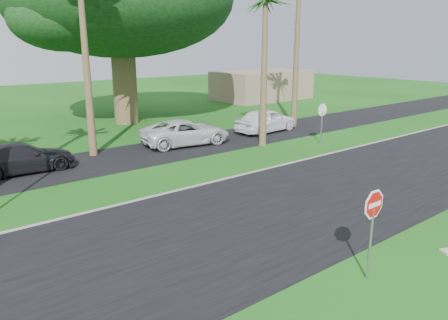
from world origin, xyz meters
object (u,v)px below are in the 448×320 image
object	(u,v)px
stop_sign_near	(373,216)
car_minivan	(186,133)
car_pickup	(266,120)
car_dark	(21,158)
stop_sign_far	(322,115)

from	to	relation	value
stop_sign_near	car_minivan	bearing A→B (deg)	72.84
stop_sign_near	car_pickup	world-z (taller)	stop_sign_near
stop_sign_near	car_dark	bearing A→B (deg)	105.59
stop_sign_far	car_dark	xyz separation A→B (m)	(-15.95, 4.95, -1.07)
car_minivan	car_pickup	size ratio (longest dim) A/B	1.13
stop_sign_near	stop_sign_far	size ratio (longest dim) A/B	1.00
car_minivan	car_dark	bearing A→B (deg)	98.86
car_minivan	car_pickup	world-z (taller)	car_pickup
stop_sign_near	stop_sign_far	bearing A→B (deg)	43.73
stop_sign_near	car_dark	world-z (taller)	stop_sign_near
car_pickup	stop_sign_near	bearing A→B (deg)	138.77
car_dark	stop_sign_near	bearing A→B (deg)	-163.33
car_dark	car_pickup	distance (m)	15.83
stop_sign_far	car_dark	world-z (taller)	stop_sign_far
stop_sign_far	car_dark	distance (m)	16.74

